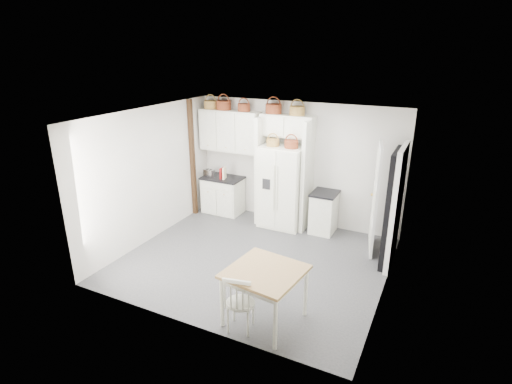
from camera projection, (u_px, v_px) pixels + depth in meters
The scene contains 29 objects.
floor at pixel (254, 260), 7.23m from camera, with size 4.50×4.50×0.00m, color #363636.
ceiling at pixel (254, 116), 6.34m from camera, with size 4.50×4.50×0.00m, color white.
wall_back at pixel (296, 164), 8.47m from camera, with size 4.50×4.50×0.00m, color beige.
wall_left at pixel (150, 175), 7.71m from camera, with size 4.00×4.00×0.00m, color beige.
wall_right at pixel (392, 216), 5.85m from camera, with size 4.00×4.00×0.00m, color beige.
refrigerator at pixel (283, 186), 8.38m from camera, with size 0.90×0.72×1.74m, color white.
base_cab_left at pixel (223, 195), 9.21m from camera, with size 0.88×0.55×0.81m, color silver.
base_cab_right at pixel (324, 213), 8.21m from camera, with size 0.47×0.56×0.83m, color silver.
dining_table at pixel (265, 296), 5.50m from camera, with size 0.96×0.96×0.80m, color brown.
windsor_chair at pixel (241, 303), 5.34m from camera, with size 0.39×0.36×0.81m, color silver.
counter_left at pixel (222, 178), 9.06m from camera, with size 0.91×0.59×0.04m, color black.
counter_right at pixel (325, 193), 8.06m from camera, with size 0.51×0.60×0.04m, color black.
toaster at pixel (209, 173), 9.07m from camera, with size 0.24×0.14×0.17m, color silver.
cookbook_red at pixel (222, 173), 8.93m from camera, with size 0.04×0.16×0.25m, color maroon.
cookbook_cream at pixel (224, 173), 8.90m from camera, with size 0.04×0.18×0.27m, color #F7E7B9.
basket_upper_a at pixel (211, 105), 8.76m from camera, with size 0.30×0.30×0.17m, color brown.
basket_upper_b at pixel (224, 105), 8.62m from camera, with size 0.33×0.33×0.19m, color maroon.
basket_upper_c at pixel (244, 108), 8.42m from camera, with size 0.27×0.27×0.16m, color maroon.
basket_bridge_a at pixel (274, 109), 8.13m from camera, with size 0.34×0.34×0.19m, color maroon.
basket_bridge_b at pixel (297, 111), 7.92m from camera, with size 0.31×0.31×0.18m, color brown.
basket_fridge_a at pixel (273, 143), 8.06m from camera, with size 0.26×0.26×0.14m, color brown.
basket_fridge_b at pixel (291, 144), 7.89m from camera, with size 0.28×0.28×0.15m, color maroon.
upper_cabinet at pixel (230, 131), 8.74m from camera, with size 1.40×0.34×0.90m, color silver.
bridge_cabinet at pixel (288, 126), 8.11m from camera, with size 1.12×0.34×0.45m, color silver.
fridge_panel_left at pixel (262, 170), 8.54m from camera, with size 0.08×0.60×2.30m, color silver.
fridge_panel_right at pixel (307, 176), 8.12m from camera, with size 0.08×0.60×2.30m, color silver.
trim_post at pixel (193, 159), 8.83m from camera, with size 0.09×0.09×2.60m, color black.
doorway_void at pixel (393, 209), 6.83m from camera, with size 0.18×0.85×2.05m, color black.
door_slab at pixel (375, 199), 7.26m from camera, with size 0.80×0.04×2.05m, color white.
Camera 1 is at (2.83, -5.71, 3.63)m, focal length 28.00 mm.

